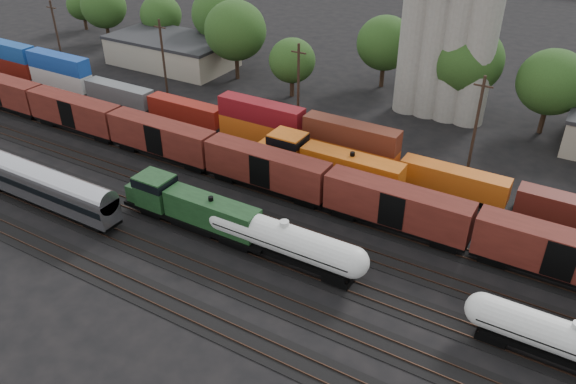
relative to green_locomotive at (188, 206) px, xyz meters
The scene contains 13 objects.
ground 11.05m from the green_locomotive, 27.77° to the left, with size 600.00×600.00×0.00m, color black.
tracks 11.03m from the green_locomotive, 27.77° to the left, with size 180.00×33.20×0.20m.
green_locomotive is the anchor object (origin of this frame).
tank_car_a 11.40m from the green_locomotive, ahead, with size 16.91×3.03×4.43m.
tank_car_b 36.16m from the green_locomotive, ahead, with size 15.87×2.84×4.16m.
passenger_coach 17.09m from the green_locomotive, 162.99° to the right, with size 21.41×2.64×4.86m.
orange_locomotive 16.94m from the green_locomotive, 62.34° to the left, with size 19.82×3.30×4.96m.
boxcar_string 28.05m from the green_locomotive, 20.89° to the left, with size 184.40×2.90×4.20m.
container_wall 20.59m from the green_locomotive, 76.24° to the left, with size 160.00×2.60×5.80m.
grain_silo 43.81m from the green_locomotive, 72.69° to the left, with size 13.40×5.00×29.00m.
industrial_sheds 43.36m from the green_locomotive, 68.17° to the left, with size 119.38×17.26×5.10m.
tree_band 45.32m from the green_locomotive, 72.32° to the left, with size 162.58×20.75×13.10m.
utility_poles 28.85m from the green_locomotive, 70.63° to the left, with size 122.20×0.36×12.00m.
Camera 1 is at (23.58, -41.05, 33.63)m, focal length 35.00 mm.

